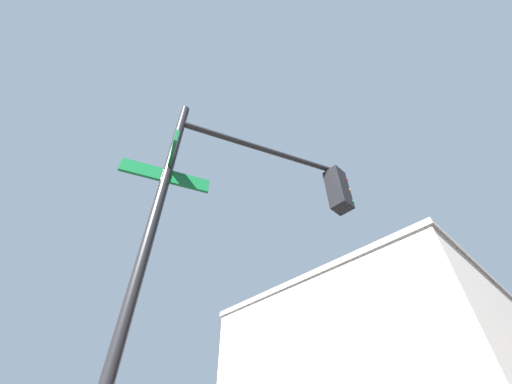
{
  "coord_description": "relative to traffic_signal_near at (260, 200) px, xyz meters",
  "views": [
    {
      "loc": [
        -4.76,
        -8.19,
        0.94
      ],
      "look_at": [
        -6.44,
        -6.61,
        3.06
      ],
      "focal_mm": 21.21,
      "sensor_mm": 36.0,
      "label": 1
    }
  ],
  "objects": [
    {
      "name": "traffic_signal_near",
      "position": [
        0.0,
        0.0,
        0.0
      ],
      "size": [
        1.59,
        3.24,
        5.19
      ],
      "color": "black",
      "rests_on": "ground_plane"
    }
  ]
}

